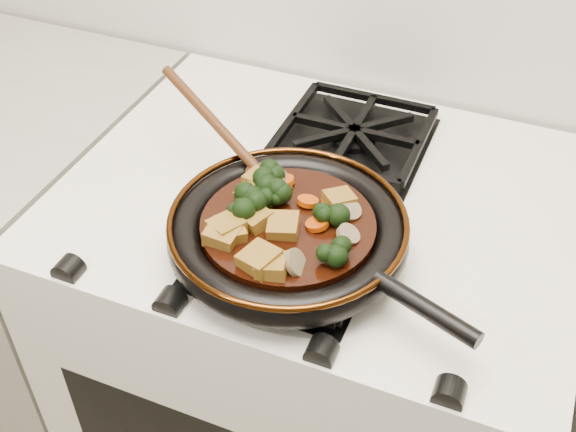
% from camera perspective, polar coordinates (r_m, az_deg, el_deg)
% --- Properties ---
extents(stove, '(0.76, 0.60, 0.90)m').
position_cam_1_polar(stove, '(1.39, 2.21, -12.63)').
color(stove, white).
rests_on(stove, ground).
extents(burner_grate_front, '(0.23, 0.23, 0.03)m').
position_cam_1_polar(burner_grate_front, '(0.96, -0.04, -2.48)').
color(burner_grate_front, black).
rests_on(burner_grate_front, stove).
extents(burner_grate_back, '(0.23, 0.23, 0.03)m').
position_cam_1_polar(burner_grate_back, '(1.16, 5.24, 6.38)').
color(burner_grate_back, black).
rests_on(burner_grate_back, stove).
extents(skillet, '(0.43, 0.31, 0.05)m').
position_cam_1_polar(skillet, '(0.93, 0.11, -1.26)').
color(skillet, black).
rests_on(skillet, burner_grate_front).
extents(braising_sauce, '(0.23, 0.23, 0.02)m').
position_cam_1_polar(braising_sauce, '(0.93, 0.00, -0.97)').
color(braising_sauce, black).
rests_on(braising_sauce, skillet).
extents(tofu_cube_0, '(0.04, 0.04, 0.02)m').
position_cam_1_polar(tofu_cube_0, '(0.98, -2.37, 2.84)').
color(tofu_cube_0, brown).
rests_on(tofu_cube_0, braising_sauce).
extents(tofu_cube_1, '(0.05, 0.04, 0.03)m').
position_cam_1_polar(tofu_cube_1, '(0.86, -1.33, -4.01)').
color(tofu_cube_1, brown).
rests_on(tofu_cube_1, braising_sauce).
extents(tofu_cube_2, '(0.05, 0.05, 0.02)m').
position_cam_1_polar(tofu_cube_2, '(0.95, 4.08, 1.25)').
color(tofu_cube_2, brown).
rests_on(tofu_cube_2, braising_sauce).
extents(tofu_cube_3, '(0.05, 0.05, 0.03)m').
position_cam_1_polar(tofu_cube_3, '(0.91, -0.37, -0.86)').
color(tofu_cube_3, brown).
rests_on(tofu_cube_3, braising_sauce).
extents(tofu_cube_4, '(0.05, 0.05, 0.03)m').
position_cam_1_polar(tofu_cube_4, '(0.91, -4.88, -0.96)').
color(tofu_cube_4, brown).
rests_on(tofu_cube_4, braising_sauce).
extents(tofu_cube_5, '(0.05, 0.05, 0.03)m').
position_cam_1_polar(tofu_cube_5, '(0.92, -2.60, -0.23)').
color(tofu_cube_5, brown).
rests_on(tofu_cube_5, braising_sauce).
extents(tofu_cube_6, '(0.04, 0.04, 0.03)m').
position_cam_1_polar(tofu_cube_6, '(0.90, -5.21, -1.53)').
color(tofu_cube_6, brown).
rests_on(tofu_cube_6, braising_sauce).
extents(tofu_cube_7, '(0.05, 0.05, 0.03)m').
position_cam_1_polar(tofu_cube_7, '(0.96, -2.87, 1.62)').
color(tofu_cube_7, brown).
rests_on(tofu_cube_7, braising_sauce).
extents(tofu_cube_8, '(0.06, 0.05, 0.03)m').
position_cam_1_polar(tofu_cube_8, '(0.86, -2.24, -3.50)').
color(tofu_cube_8, brown).
rests_on(tofu_cube_8, braising_sauce).
extents(tofu_cube_9, '(0.05, 0.05, 0.02)m').
position_cam_1_polar(tofu_cube_9, '(0.90, -4.58, -1.42)').
color(tofu_cube_9, brown).
rests_on(tofu_cube_9, braising_sauce).
extents(broccoli_floret_0, '(0.08, 0.07, 0.07)m').
position_cam_1_polar(broccoli_floret_0, '(0.92, 3.42, 0.10)').
color(broccoli_floret_0, black).
rests_on(broccoli_floret_0, braising_sauce).
extents(broccoli_floret_1, '(0.08, 0.08, 0.06)m').
position_cam_1_polar(broccoli_floret_1, '(0.94, -3.10, 0.84)').
color(broccoli_floret_1, black).
rests_on(broccoli_floret_1, braising_sauce).
extents(broccoli_floret_2, '(0.08, 0.09, 0.06)m').
position_cam_1_polar(broccoli_floret_2, '(0.97, -1.29, 2.63)').
color(broccoli_floret_2, black).
rests_on(broccoli_floret_2, braising_sauce).
extents(broccoli_floret_3, '(0.08, 0.07, 0.07)m').
position_cam_1_polar(broccoli_floret_3, '(0.93, -3.41, 0.63)').
color(broccoli_floret_3, black).
rests_on(broccoli_floret_3, braising_sauce).
extents(broccoli_floret_4, '(0.09, 0.08, 0.06)m').
position_cam_1_polar(broccoli_floret_4, '(0.87, 3.55, -3.11)').
color(broccoli_floret_4, black).
rests_on(broccoli_floret_4, braising_sauce).
extents(broccoli_floret_5, '(0.09, 0.08, 0.07)m').
position_cam_1_polar(broccoli_floret_5, '(0.94, -1.47, 1.49)').
color(broccoli_floret_5, black).
rests_on(broccoli_floret_5, braising_sauce).
extents(carrot_coin_0, '(0.03, 0.03, 0.01)m').
position_cam_1_polar(carrot_coin_0, '(0.95, 1.58, 1.17)').
color(carrot_coin_0, '#A73504').
rests_on(carrot_coin_0, braising_sauce).
extents(carrot_coin_1, '(0.03, 0.03, 0.02)m').
position_cam_1_polar(carrot_coin_1, '(0.92, 2.32, -0.62)').
color(carrot_coin_1, '#A73504').
rests_on(carrot_coin_1, braising_sauce).
extents(carrot_coin_2, '(0.03, 0.03, 0.02)m').
position_cam_1_polar(carrot_coin_2, '(0.96, 3.58, 1.43)').
color(carrot_coin_2, '#A73504').
rests_on(carrot_coin_2, braising_sauce).
extents(carrot_coin_3, '(0.03, 0.03, 0.02)m').
position_cam_1_polar(carrot_coin_3, '(0.98, -0.33, 2.74)').
color(carrot_coin_3, '#A73504').
rests_on(carrot_coin_3, braising_sauce).
extents(mushroom_slice_0, '(0.04, 0.04, 0.03)m').
position_cam_1_polar(mushroom_slice_0, '(0.98, -0.29, 2.94)').
color(mushroom_slice_0, brown).
rests_on(mushroom_slice_0, braising_sauce).
extents(mushroom_slice_1, '(0.03, 0.04, 0.03)m').
position_cam_1_polar(mushroom_slice_1, '(0.86, 0.62, -3.73)').
color(mushroom_slice_1, brown).
rests_on(mushroom_slice_1, braising_sauce).
extents(mushroom_slice_2, '(0.03, 0.03, 0.02)m').
position_cam_1_polar(mushroom_slice_2, '(0.90, 4.78, -1.47)').
color(mushroom_slice_2, brown).
rests_on(mushroom_slice_2, braising_sauce).
extents(mushroom_slice_3, '(0.04, 0.04, 0.02)m').
position_cam_1_polar(mushroom_slice_3, '(0.94, 4.87, 0.45)').
color(mushroom_slice_3, brown).
rests_on(mushroom_slice_3, braising_sauce).
extents(wooden_spoon, '(0.14, 0.09, 0.23)m').
position_cam_1_polar(wooden_spoon, '(1.02, -4.33, 5.74)').
color(wooden_spoon, '#45230E').
rests_on(wooden_spoon, braising_sauce).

